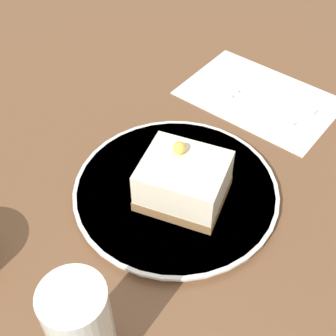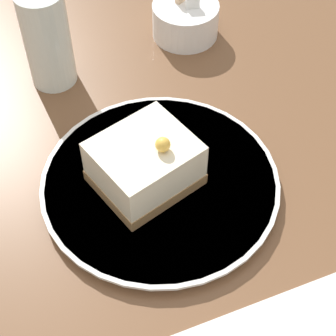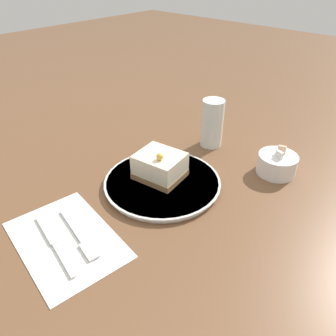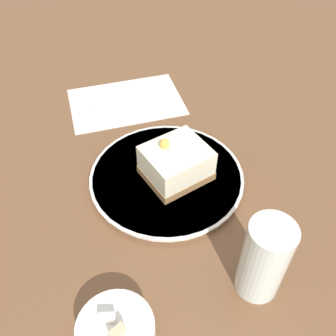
{
  "view_description": "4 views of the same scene",
  "coord_description": "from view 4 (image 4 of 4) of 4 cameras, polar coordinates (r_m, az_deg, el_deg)",
  "views": [
    {
      "loc": [
        -0.38,
        -0.2,
        0.5
      ],
      "look_at": [
        -0.01,
        0.01,
        0.05
      ],
      "focal_mm": 50.0,
      "sensor_mm": 36.0,
      "label": 1
    },
    {
      "loc": [
        0.35,
        -0.19,
        0.54
      ],
      "look_at": [
        0.01,
        0.0,
        0.06
      ],
      "focal_mm": 60.0,
      "sensor_mm": 36.0,
      "label": 2
    },
    {
      "loc": [
        0.46,
        0.44,
        0.48
      ],
      "look_at": [
        -0.01,
        0.02,
        0.06
      ],
      "focal_mm": 35.0,
      "sensor_mm": 36.0,
      "label": 3
    },
    {
      "loc": [
        -0.43,
        0.19,
        0.52
      ],
      "look_at": [
        -0.02,
        0.0,
        0.04
      ],
      "focal_mm": 40.0,
      "sensor_mm": 36.0,
      "label": 4
    }
  ],
  "objects": [
    {
      "name": "ground_plane",
      "position": [
        0.7,
        -0.47,
        -1.45
      ],
      "size": [
        4.0,
        4.0,
        0.0
      ],
      "primitive_type": "plane",
      "color": "brown"
    },
    {
      "name": "plate",
      "position": [
        0.69,
        -0.59,
        -1.52
      ],
      "size": [
        0.28,
        0.28,
        0.01
      ],
      "color": "silver",
      "rests_on": "ground_plane"
    },
    {
      "name": "cake_slice",
      "position": [
        0.66,
        1.24,
        0.75
      ],
      "size": [
        0.11,
        0.12,
        0.08
      ],
      "rotation": [
        0.0,
        0.0,
        0.15
      ],
      "color": "olive",
      "rests_on": "plate"
    },
    {
      "name": "napkin",
      "position": [
        0.89,
        -6.4,
        10.03
      ],
      "size": [
        0.21,
        0.28,
        0.0
      ],
      "rotation": [
        0.0,
        0.0,
        -0.15
      ],
      "color": "white",
      "rests_on": "ground_plane"
    },
    {
      "name": "fork",
      "position": [
        0.86,
        -7.11,
        9.17
      ],
      "size": [
        0.05,
        0.17,
        0.0
      ],
      "rotation": [
        0.0,
        0.0,
        -0.21
      ],
      "color": "silver",
      "rests_on": "napkin"
    },
    {
      "name": "knife",
      "position": [
        0.9,
        -5.57,
        11.22
      ],
      "size": [
        0.05,
        0.19,
        0.0
      ],
      "rotation": [
        0.0,
        0.0,
        -0.21
      ],
      "color": "silver",
      "rests_on": "napkin"
    },
    {
      "name": "sugar_bowl",
      "position": [
        0.53,
        -7.81,
        -23.85
      ],
      "size": [
        0.1,
        0.1,
        0.07
      ],
      "color": "white",
      "rests_on": "ground_plane"
    },
    {
      "name": "drinking_glass",
      "position": [
        0.53,
        14.42,
        -13.35
      ],
      "size": [
        0.06,
        0.06,
        0.14
      ],
      "color": "silver",
      "rests_on": "ground_plane"
    }
  ]
}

